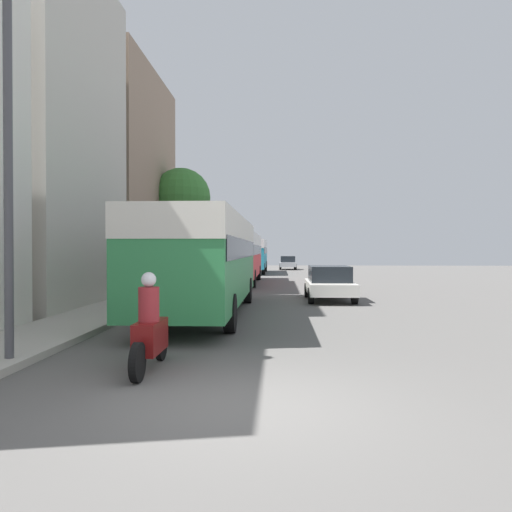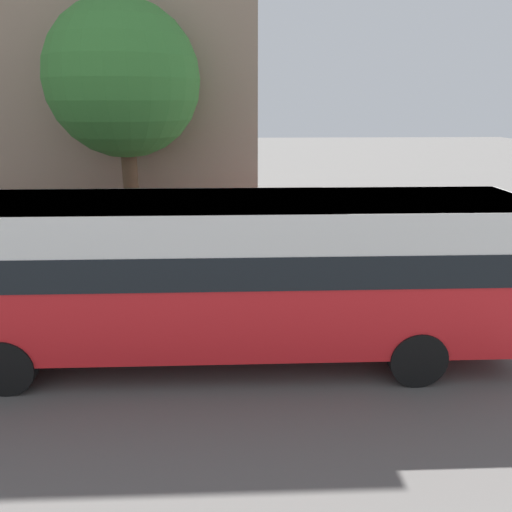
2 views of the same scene
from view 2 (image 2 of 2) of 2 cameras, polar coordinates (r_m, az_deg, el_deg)
The scene contains 3 objects.
building_far_terrace at distance 16.05m, azimuth -19.58°, elevation 20.71°, with size 5.05×9.97×11.86m.
bus_following at distance 9.13m, azimuth -4.67°, elevation -0.23°, with size 2.56×11.30×3.07m.
street_tree at distance 12.13m, azimuth -14.94°, elevation 18.74°, with size 3.43×3.43×6.75m.
Camera 2 is at (6.65, 24.85, 4.76)m, focal length 35.00 mm.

